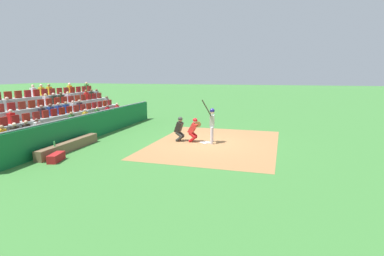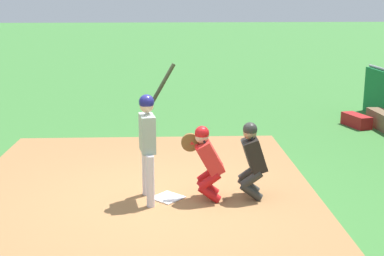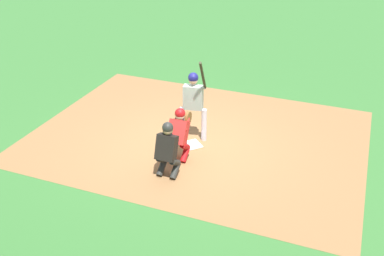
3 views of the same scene
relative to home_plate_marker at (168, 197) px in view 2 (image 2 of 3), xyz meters
name	(u,v)px [view 2 (image 2 of 3)]	position (x,y,z in m)	size (l,w,h in m)	color
ground_plane	(168,198)	(0.00, 0.00, -0.02)	(160.00, 160.00, 0.00)	#377031
infield_dirt_patch	(138,199)	(0.00, 0.50, -0.01)	(8.19, 6.10, 0.01)	olive
home_plate_marker	(168,197)	(0.00, 0.00, 0.00)	(0.44, 0.44, 0.02)	white
batter_at_plate	(148,135)	(-0.05, 0.31, 1.09)	(0.69, 0.62, 2.23)	silver
catcher_crouching	(206,158)	(-0.06, -0.64, 0.69)	(0.47, 0.71, 1.27)	red
home_plate_umpire	(252,157)	(-0.04, -1.40, 0.69)	(0.48, 0.48, 1.31)	#2C2C28
equipment_duffel_bag	(356,121)	(4.78, -5.12, 0.15)	(0.90, 0.36, 0.32)	maroon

